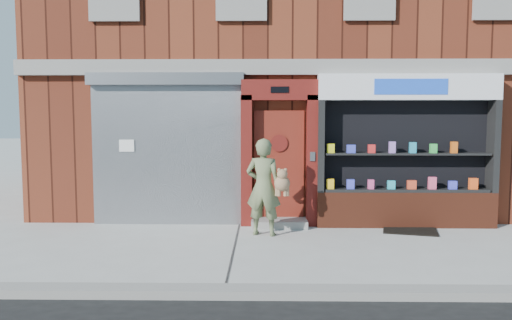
{
  "coord_description": "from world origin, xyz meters",
  "views": [
    {
      "loc": [
        -1.05,
        -8.03,
        2.19
      ],
      "look_at": [
        -1.2,
        1.0,
        1.39
      ],
      "focal_mm": 35.0,
      "sensor_mm": 36.0,
      "label": 1
    }
  ],
  "objects": [
    {
      "name": "pharmacy_bay",
      "position": [
        1.75,
        1.81,
        1.37
      ],
      "size": [
        3.5,
        0.41,
        3.0
      ],
      "color": "maroon",
      "rests_on": "ground"
    },
    {
      "name": "woman",
      "position": [
        -1.04,
        1.02,
        0.9
      ],
      "size": [
        0.85,
        0.57,
        1.79
      ],
      "color": "#606C47",
      "rests_on": "ground"
    },
    {
      "name": "red_door_bay",
      "position": [
        -0.75,
        1.86,
        1.46
      ],
      "size": [
        1.52,
        0.58,
        2.9
      ],
      "color": "#58120F",
      "rests_on": "ground"
    },
    {
      "name": "curb",
      "position": [
        0.0,
        -2.15,
        0.06
      ],
      "size": [
        60.0,
        0.3,
        0.12
      ],
      "primitive_type": "cube",
      "color": "gray",
      "rests_on": "ground"
    },
    {
      "name": "doormat",
      "position": [
        1.74,
        1.36,
        0.01
      ],
      "size": [
        1.13,
        0.91,
        0.02
      ],
      "primitive_type": "cube",
      "rotation": [
        0.0,
        0.0,
        -0.25
      ],
      "color": "black",
      "rests_on": "ground"
    },
    {
      "name": "building",
      "position": [
        -0.0,
        5.99,
        4.0
      ],
      "size": [
        12.0,
        8.16,
        8.0
      ],
      "color": "#501E12",
      "rests_on": "ground"
    },
    {
      "name": "ground",
      "position": [
        0.0,
        0.0,
        0.0
      ],
      "size": [
        80.0,
        80.0,
        0.0
      ],
      "primitive_type": "plane",
      "color": "#9E9E99",
      "rests_on": "ground"
    },
    {
      "name": "shutter_bay",
      "position": [
        -3.0,
        1.93,
        1.72
      ],
      "size": [
        3.1,
        0.3,
        3.04
      ],
      "color": "gray",
      "rests_on": "ground"
    }
  ]
}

